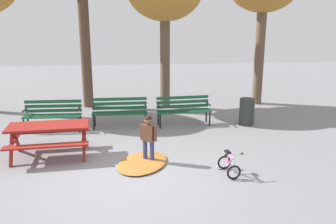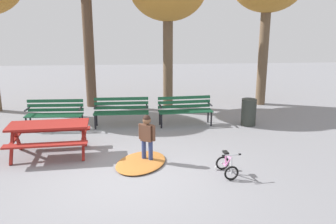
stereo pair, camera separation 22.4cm
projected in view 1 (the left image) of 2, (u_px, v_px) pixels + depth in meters
The scene contains 9 objects.
ground at pixel (130, 178), 7.23m from camera, with size 36.00×36.00×0.00m, color gray.
picnic_table at pixel (49, 132), 8.21m from camera, with size 1.90×1.47×0.79m.
park_bench_far_left at pixel (53, 113), 10.19m from camera, with size 1.61×0.51×0.85m.
park_bench_left at pixel (120, 110), 10.50m from camera, with size 1.60×0.46×0.85m.
park_bench_right at pixel (183, 108), 10.71m from camera, with size 1.63×0.58×0.85m.
child_standing at pixel (148, 135), 7.87m from camera, with size 0.36×0.27×1.09m.
kids_bicycle at pixel (229, 165), 7.36m from camera, with size 0.42×0.59×0.54m.
leaf_pile at pixel (143, 163), 7.90m from camera, with size 1.43×1.00×0.07m, color #B26B2D.
trash_bin at pixel (247, 112), 10.75m from camera, with size 0.44×0.44×0.80m, color #2D332D.
Camera 1 is at (0.02, -6.70, 3.14)m, focal length 38.26 mm.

